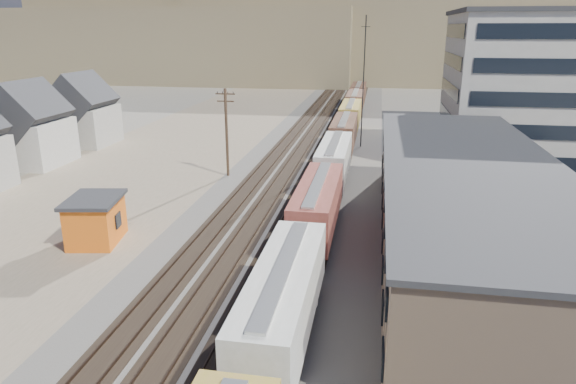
% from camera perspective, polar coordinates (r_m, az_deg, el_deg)
% --- Properties ---
extents(ballast_bed, '(18.00, 200.00, 0.06)m').
position_cam_1_polar(ballast_bed, '(65.59, 2.48, 3.36)').
color(ballast_bed, '#4C4742').
rests_on(ballast_bed, ground).
extents(dirt_yard, '(24.00, 180.00, 0.03)m').
position_cam_1_polar(dirt_yard, '(62.19, -17.41, 1.73)').
color(dirt_yard, '#74674F').
rests_on(dirt_yard, ground).
extents(asphalt_lot, '(26.00, 120.00, 0.04)m').
position_cam_1_polar(asphalt_lot, '(52.56, 24.66, -1.98)').
color(asphalt_lot, '#232326').
rests_on(asphalt_lot, ground).
extents(rail_tracks, '(11.40, 200.00, 0.24)m').
position_cam_1_polar(rail_tracks, '(65.64, 2.00, 3.45)').
color(rail_tracks, black).
rests_on(rail_tracks, ground).
extents(freight_train, '(3.00, 119.74, 4.46)m').
position_cam_1_polar(freight_train, '(63.00, 5.75, 5.27)').
color(freight_train, black).
rests_on(freight_train, ground).
extents(warehouse, '(12.40, 40.40, 7.25)m').
position_cam_1_polar(warehouse, '(40.65, 19.08, -1.40)').
color(warehouse, tan).
rests_on(warehouse, ground).
extents(office_tower, '(22.60, 18.60, 18.45)m').
position_cam_1_polar(office_tower, '(71.15, 26.48, 10.25)').
color(office_tower, '#9E998E').
rests_on(office_tower, ground).
extents(utility_pole_north, '(2.20, 0.32, 10.00)m').
position_cam_1_polar(utility_pole_north, '(58.52, -6.84, 6.78)').
color(utility_pole_north, '#382619').
rests_on(utility_pole_north, ground).
extents(radio_mast, '(1.20, 0.16, 18.00)m').
position_cam_1_polar(radio_mast, '(73.40, 8.37, 11.95)').
color(radio_mast, black).
rests_on(radio_mast, ground).
extents(hills_north, '(265.00, 80.00, 32.00)m').
position_cam_1_polar(hills_north, '(181.13, 7.72, 16.89)').
color(hills_north, brown).
rests_on(hills_north, ground).
extents(maintenance_shed, '(4.72, 5.66, 3.70)m').
position_cam_1_polar(maintenance_shed, '(43.30, -20.59, -2.88)').
color(maintenance_shed, orange).
rests_on(maintenance_shed, ground).
extents(parked_car_blue, '(5.55, 5.54, 1.49)m').
position_cam_1_polar(parked_car_blue, '(66.63, 20.96, 3.05)').
color(parked_car_blue, navy).
rests_on(parked_car_blue, ground).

